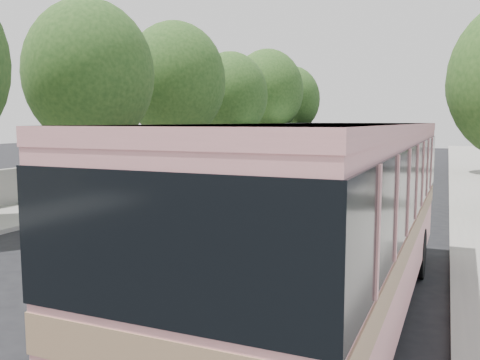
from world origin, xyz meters
The scene contains 14 objects.
ground centered at (0.00, 0.00, 0.00)m, with size 120.00×120.00×0.00m, color black.
sidewalk_left centered at (-8.50, 20.00, 0.07)m, with size 4.00×90.00×0.15m, color #9E998E.
low_wall centered at (-10.30, 20.00, 0.90)m, with size 0.30×90.00×1.50m, color #9E998E.
tree_left_b centered at (-8.42, 5.94, 5.82)m, with size 5.70×5.70×8.88m.
tree_left_c centered at (-8.62, 13.94, 6.12)m, with size 6.00×6.00×9.35m.
tree_left_d centered at (-8.52, 21.94, 5.63)m, with size 5.52×5.52×8.60m.
tree_left_e centered at (-8.42, 29.94, 6.43)m, with size 6.30×6.30×9.82m.
tree_left_f centered at (-8.62, 37.94, 6.00)m, with size 5.88×5.88×9.16m.
pink_bus centered at (4.50, -4.00, 2.17)m, with size 3.04×10.98×3.48m.
pink_taxi centered at (-1.15, 7.80, 0.69)m, with size 1.64×4.07×1.39m, color #F6155C.
white_pickup centered at (-4.50, 12.77, 0.75)m, with size 2.09×5.14×1.49m, color silver.
tour_coach_front centered at (-6.09, 25.03, 1.92)m, with size 3.38×10.84×3.19m.
tour_coach_rear centered at (-6.30, 35.08, 2.04)m, with size 3.07×11.47×3.40m.
taxi_roof_sign centered at (-1.15, 7.80, 1.48)m, with size 0.55×0.18×0.18m, color silver.
Camera 1 is at (6.31, -12.63, 3.52)m, focal length 38.00 mm.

